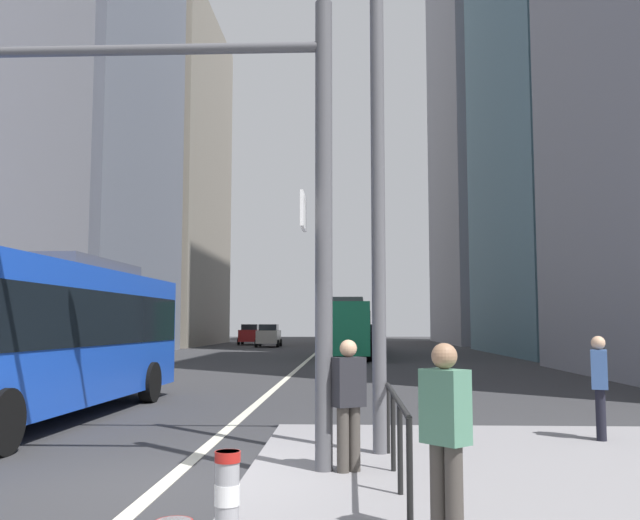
{
  "coord_description": "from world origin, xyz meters",
  "views": [
    {
      "loc": [
        2.26,
        -8.56,
        1.95
      ],
      "look_at": [
        0.96,
        22.13,
        4.82
      ],
      "focal_mm": 38.62,
      "sensor_mm": 36.0,
      "label": 1
    }
  ],
  "objects": [
    {
      "name": "pedestrian_far",
      "position": [
        2.25,
        0.04,
        1.03
      ],
      "size": [
        0.45,
        0.4,
        1.6
      ],
      "color": "#423D38",
      "rests_on": "median_island"
    },
    {
      "name": "street_lamp_post",
      "position": [
        2.69,
        1.27,
        5.28
      ],
      "size": [
        5.5,
        0.32,
        8.0
      ],
      "color": "#56565B",
      "rests_on": "median_island"
    },
    {
      "name": "pedestrian_railing",
      "position": [
        2.8,
        -0.47,
        0.85
      ],
      "size": [
        0.06,
        3.56,
        0.98
      ],
      "color": "black",
      "rests_on": "median_island"
    },
    {
      "name": "ground_plane",
      "position": [
        0.0,
        20.0,
        0.0
      ],
      "size": [
        160.0,
        160.0,
        0.0
      ],
      "primitive_type": "plane",
      "color": "#303033"
    },
    {
      "name": "car_receding_far",
      "position": [
        3.55,
        41.6,
        0.99
      ],
      "size": [
        2.16,
        4.4,
        1.94
      ],
      "color": "black",
      "rests_on": "ground"
    },
    {
      "name": "car_oncoming_mid",
      "position": [
        -7.23,
        57.31,
        0.99
      ],
      "size": [
        2.18,
        4.56,
        1.94
      ],
      "color": "maroon",
      "rests_on": "ground"
    },
    {
      "name": "traffic_signal_gantry",
      "position": [
        -0.5,
        0.08,
        4.16
      ],
      "size": [
        7.19,
        0.65,
        6.0
      ],
      "color": "#515156",
      "rests_on": "median_island"
    },
    {
      "name": "city_bus_red_receding",
      "position": [
        2.21,
        31.69,
        1.84
      ],
      "size": [
        2.92,
        11.59,
        3.4
      ],
      "color": "#198456",
      "rests_on": "ground"
    },
    {
      "name": "lane_centre_line",
      "position": [
        0.0,
        30.0,
        0.01
      ],
      "size": [
        0.2,
        80.0,
        0.01
      ],
      "primitive_type": "cube",
      "color": "beige",
      "rests_on": "ground"
    },
    {
      "name": "car_oncoming_far",
      "position": [
        -4.68,
        50.9,
        0.99
      ],
      "size": [
        2.11,
        4.42,
        1.94
      ],
      "color": "#B2A899",
      "rests_on": "ground"
    },
    {
      "name": "city_bus_blue_oncoming",
      "position": [
        -4.02,
        5.19,
        1.84
      ],
      "size": [
        2.92,
        11.05,
        3.4
      ],
      "color": "blue",
      "rests_on": "ground"
    },
    {
      "name": "pedestrian_walking",
      "position": [
        6.19,
        2.53,
        1.04
      ],
      "size": [
        0.35,
        0.44,
        1.61
      ],
      "color": "black",
      "rests_on": "median_island"
    },
    {
      "name": "pedestrian_waiting",
      "position": [
        3.06,
        -2.68,
        1.06
      ],
      "size": [
        0.43,
        0.44,
        1.64
      ],
      "color": "#423D38",
      "rests_on": "median_island"
    },
    {
      "name": "bollard_left",
      "position": [
        1.34,
        -3.3,
        0.62
      ],
      "size": [
        0.2,
        0.2,
        0.84
      ],
      "color": "#99999E",
      "rests_on": "median_island"
    },
    {
      "name": "car_receding_near",
      "position": [
        3.68,
        48.75,
        0.99
      ],
      "size": [
        2.17,
        4.64,
        1.94
      ],
      "color": "#232838",
      "rests_on": "ground"
    },
    {
      "name": "office_tower_left_far",
      "position": [
        -16.0,
        56.34,
        16.08
      ],
      "size": [
        10.42,
        20.02,
        32.16
      ],
      "primitive_type": "cube",
      "color": "gray",
      "rests_on": "ground"
    },
    {
      "name": "office_tower_right_far",
      "position": [
        17.0,
        63.02,
        25.79
      ],
      "size": [
        10.12,
        22.66,
        51.59
      ],
      "primitive_type": "cube",
      "color": "gray",
      "rests_on": "ground"
    }
  ]
}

